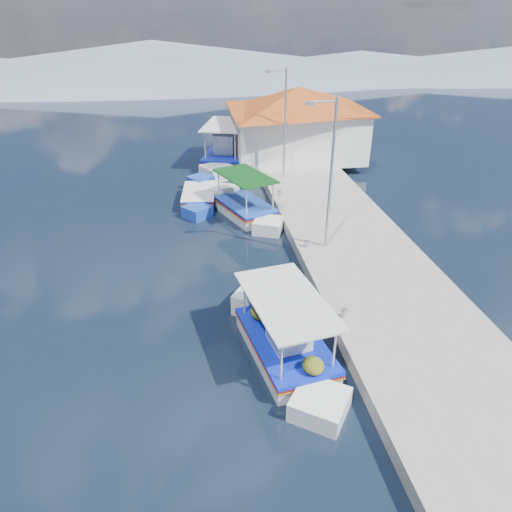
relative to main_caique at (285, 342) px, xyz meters
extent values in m
plane|color=black|center=(-1.68, 3.88, -0.43)|extent=(160.00, 160.00, 0.00)
cube|color=gray|center=(4.22, 9.88, -0.18)|extent=(5.00, 44.00, 0.50)
cylinder|color=#A5A8AD|center=(2.12, 0.88, 0.22)|extent=(0.20, 0.20, 0.30)
cylinder|color=#A5A8AD|center=(2.12, 5.88, 0.22)|extent=(0.20, 0.20, 0.30)
cylinder|color=#A5A8AD|center=(2.12, 11.88, 0.22)|extent=(0.20, 0.20, 0.30)
cylinder|color=#A5A8AD|center=(2.12, 17.88, 0.22)|extent=(0.20, 0.20, 0.30)
cube|color=silver|center=(-0.01, -0.07, -0.24)|extent=(2.58, 4.07, 0.83)
cube|color=silver|center=(0.45, 2.39, -0.14)|extent=(1.92, 1.92, 0.91)
cube|color=silver|center=(-0.46, -2.45, -0.24)|extent=(1.86, 1.86, 0.78)
cube|color=#0D21AF|center=(-0.01, -0.07, 0.14)|extent=(2.65, 4.19, 0.05)
cube|color=#9A150D|center=(-0.01, -0.07, 0.07)|extent=(2.65, 4.19, 0.04)
cube|color=orange|center=(-0.01, -0.07, 0.01)|extent=(2.65, 4.19, 0.03)
cube|color=#0D21AF|center=(-0.01, -0.07, 0.20)|extent=(2.67, 4.16, 0.04)
cube|color=brown|center=(-0.01, -0.07, 0.18)|extent=(2.41, 3.96, 0.04)
cube|color=silver|center=(-0.06, -0.32, 0.65)|extent=(1.24, 1.31, 0.96)
cube|color=silver|center=(-0.06, -0.32, 1.15)|extent=(1.35, 1.41, 0.05)
cylinder|color=beige|center=(-0.48, 1.63, 0.87)|extent=(0.06, 0.06, 1.39)
cylinder|color=beige|center=(1.03, 1.35, 0.87)|extent=(0.06, 0.06, 1.39)
cylinder|color=beige|center=(-1.06, -1.49, 0.87)|extent=(0.06, 0.06, 1.39)
cylinder|color=beige|center=(0.45, -1.77, 0.87)|extent=(0.06, 0.06, 1.39)
cube|color=silver|center=(-0.01, -0.07, 1.57)|extent=(2.67, 4.09, 0.06)
ellipsoid|color=#444612|center=(-0.13, 1.20, 0.42)|extent=(0.66, 0.73, 0.50)
ellipsoid|color=#444612|center=(0.55, 1.51, 0.38)|extent=(0.56, 0.61, 0.42)
ellipsoid|color=#444612|center=(-0.13, -1.64, 0.40)|extent=(0.59, 0.65, 0.44)
sphere|color=orange|center=(0.94, 0.29, 0.83)|extent=(0.35, 0.35, 0.35)
cube|color=silver|center=(0.12, 10.64, -0.23)|extent=(2.96, 3.82, 0.86)
cube|color=silver|center=(0.98, 12.74, -0.13)|extent=(1.71, 1.71, 0.95)
cube|color=silver|center=(-0.72, 8.61, -0.23)|extent=(1.66, 1.66, 0.82)
cube|color=#0D21AF|center=(0.12, 10.64, 0.17)|extent=(3.05, 3.93, 0.05)
cube|color=#9A150D|center=(0.12, 10.64, 0.09)|extent=(3.05, 3.93, 0.05)
cube|color=orange|center=(0.12, 10.64, 0.03)|extent=(3.05, 3.93, 0.04)
cube|color=#1C41AB|center=(0.12, 10.64, 0.23)|extent=(3.06, 3.91, 0.05)
cube|color=brown|center=(0.12, 10.64, 0.20)|extent=(2.80, 3.70, 0.05)
cylinder|color=beige|center=(-0.02, 12.23, 0.93)|extent=(0.06, 0.06, 1.45)
cylinder|color=beige|center=(1.33, 11.68, 0.93)|extent=(0.06, 0.06, 1.45)
cylinder|color=beige|center=(-1.10, 9.61, 0.93)|extent=(0.06, 0.06, 1.45)
cylinder|color=beige|center=(0.25, 9.05, 0.93)|extent=(0.06, 0.06, 1.45)
cube|color=#0C3D13|center=(0.12, 10.64, 1.66)|extent=(3.05, 3.85, 0.06)
cube|color=#1C41AB|center=(-2.12, 12.75, -0.24)|extent=(1.89, 3.20, 0.85)
cube|color=#1C41AB|center=(-2.31, 14.79, -0.13)|extent=(1.64, 1.64, 0.94)
cube|color=#1C41AB|center=(-1.94, 10.77, -0.24)|extent=(1.59, 1.59, 0.81)
cube|color=#0D21AF|center=(-2.12, 12.75, 0.16)|extent=(1.94, 3.29, 0.05)
cube|color=#9A150D|center=(-2.12, 12.75, 0.09)|extent=(1.94, 3.29, 0.04)
cube|color=orange|center=(-2.12, 12.75, 0.02)|extent=(1.94, 3.29, 0.04)
cube|color=silver|center=(-2.12, 12.75, 0.22)|extent=(1.96, 3.26, 0.04)
cube|color=brown|center=(-2.12, 12.75, 0.19)|extent=(1.75, 3.12, 0.04)
cube|color=silver|center=(-0.06, 19.50, -0.19)|extent=(3.51, 5.03, 1.07)
cube|color=silver|center=(-0.87, 22.43, -0.05)|extent=(2.33, 2.33, 1.19)
cube|color=silver|center=(0.73, 16.67, -0.19)|extent=(2.26, 2.26, 1.02)
cube|color=#0D21AF|center=(-0.06, 19.50, 0.31)|extent=(3.62, 5.18, 0.07)
cube|color=#9A150D|center=(-0.06, 19.50, 0.22)|extent=(3.62, 5.18, 0.06)
cube|color=orange|center=(-0.06, 19.50, 0.14)|extent=(3.62, 5.18, 0.05)
cube|color=#0D21AF|center=(-0.06, 19.50, 0.39)|extent=(3.63, 5.14, 0.06)
cube|color=brown|center=(-0.06, 19.50, 0.36)|extent=(3.31, 4.89, 0.06)
cube|color=silver|center=(0.03, 19.18, 0.98)|extent=(1.65, 1.77, 1.24)
cube|color=silver|center=(0.03, 19.18, 1.62)|extent=(1.80, 1.91, 0.07)
cylinder|color=beige|center=(-1.49, 21.09, 1.26)|extent=(0.08, 0.08, 1.81)
cylinder|color=beige|center=(0.34, 21.60, 1.26)|extent=(0.08, 0.08, 1.81)
cylinder|color=beige|center=(-0.46, 17.41, 1.26)|extent=(0.08, 0.08, 1.81)
cylinder|color=beige|center=(1.37, 17.92, 1.26)|extent=(0.08, 0.08, 1.81)
cube|color=silver|center=(-0.06, 19.50, 2.17)|extent=(3.63, 5.06, 0.08)
cube|color=white|center=(4.52, 18.88, 1.57)|extent=(8.00, 6.00, 3.00)
cube|color=#B44719|center=(4.52, 18.88, 3.12)|extent=(8.64, 6.48, 0.10)
pyramid|color=#B44719|center=(4.52, 18.88, 3.77)|extent=(10.49, 10.49, 1.40)
cube|color=brown|center=(0.54, 17.88, 1.07)|extent=(0.06, 1.00, 2.00)
cube|color=#0D21AF|center=(0.54, 20.38, 1.67)|extent=(0.06, 1.20, 0.90)
cylinder|color=#A5A8AD|center=(2.92, 5.88, 3.07)|extent=(0.12, 0.12, 6.00)
cylinder|color=#A5A8AD|center=(2.42, 5.88, 5.92)|extent=(1.00, 0.08, 0.08)
cube|color=#A5A8AD|center=(1.92, 5.88, 5.87)|extent=(0.30, 0.14, 0.14)
cylinder|color=#A5A8AD|center=(2.92, 14.88, 3.07)|extent=(0.12, 0.12, 6.00)
cylinder|color=#A5A8AD|center=(2.42, 14.88, 5.92)|extent=(1.00, 0.08, 0.08)
cube|color=#A5A8AD|center=(1.92, 14.88, 5.87)|extent=(0.30, 0.14, 0.14)
cone|color=slate|center=(-6.68, 59.88, 2.02)|extent=(96.00, 96.00, 5.50)
cone|color=slate|center=(23.32, 59.88, 1.17)|extent=(76.80, 76.80, 3.80)
camera|label=1|loc=(-2.47, -10.83, 8.98)|focal=32.53mm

